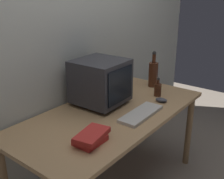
{
  "coord_description": "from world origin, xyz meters",
  "views": [
    {
      "loc": [
        -1.53,
        -1.19,
        1.64
      ],
      "look_at": [
        0.0,
        0.0,
        0.93
      ],
      "focal_mm": 44.01,
      "sensor_mm": 36.0,
      "label": 1
    }
  ],
  "objects_px": {
    "keyboard": "(141,114)",
    "mug": "(127,82)",
    "crt_monitor": "(100,82)",
    "computer_mouse": "(161,100)",
    "bottle_tall": "(153,73)",
    "bottle_short": "(158,89)",
    "book_stack": "(91,137)"
  },
  "relations": [
    {
      "from": "keyboard",
      "to": "book_stack",
      "type": "bearing_deg",
      "value": 174.73
    },
    {
      "from": "mug",
      "to": "computer_mouse",
      "type": "bearing_deg",
      "value": -107.93
    },
    {
      "from": "bottle_tall",
      "to": "bottle_short",
      "type": "distance_m",
      "value": 0.26
    },
    {
      "from": "book_stack",
      "to": "mug",
      "type": "relative_size",
      "value": 2.17
    },
    {
      "from": "keyboard",
      "to": "bottle_short",
      "type": "distance_m",
      "value": 0.44
    },
    {
      "from": "computer_mouse",
      "to": "bottle_tall",
      "type": "xyz_separation_m",
      "value": [
        0.3,
        0.26,
        0.11
      ]
    },
    {
      "from": "keyboard",
      "to": "computer_mouse",
      "type": "height_order",
      "value": "computer_mouse"
    },
    {
      "from": "computer_mouse",
      "to": "bottle_tall",
      "type": "bearing_deg",
      "value": 30.66
    },
    {
      "from": "mug",
      "to": "bottle_tall",
      "type": "bearing_deg",
      "value": -51.67
    },
    {
      "from": "computer_mouse",
      "to": "bottle_short",
      "type": "relative_size",
      "value": 0.59
    },
    {
      "from": "keyboard",
      "to": "computer_mouse",
      "type": "bearing_deg",
      "value": -0.68
    },
    {
      "from": "crt_monitor",
      "to": "book_stack",
      "type": "xyz_separation_m",
      "value": [
        -0.5,
        -0.34,
        -0.16
      ]
    },
    {
      "from": "crt_monitor",
      "to": "mug",
      "type": "height_order",
      "value": "crt_monitor"
    },
    {
      "from": "computer_mouse",
      "to": "bottle_tall",
      "type": "height_order",
      "value": "bottle_tall"
    },
    {
      "from": "computer_mouse",
      "to": "bottle_short",
      "type": "distance_m",
      "value": 0.15
    },
    {
      "from": "bottle_tall",
      "to": "bottle_short",
      "type": "bearing_deg",
      "value": -140.45
    },
    {
      "from": "keyboard",
      "to": "bottle_short",
      "type": "bearing_deg",
      "value": 11.71
    },
    {
      "from": "bottle_short",
      "to": "crt_monitor",
      "type": "bearing_deg",
      "value": 148.11
    },
    {
      "from": "crt_monitor",
      "to": "mug",
      "type": "xyz_separation_m",
      "value": [
        0.49,
        0.08,
        -0.15
      ]
    },
    {
      "from": "keyboard",
      "to": "mug",
      "type": "distance_m",
      "value": 0.65
    },
    {
      "from": "crt_monitor",
      "to": "bottle_tall",
      "type": "height_order",
      "value": "crt_monitor"
    },
    {
      "from": "bottle_short",
      "to": "book_stack",
      "type": "distance_m",
      "value": 0.95
    },
    {
      "from": "crt_monitor",
      "to": "book_stack",
      "type": "height_order",
      "value": "crt_monitor"
    },
    {
      "from": "keyboard",
      "to": "mug",
      "type": "xyz_separation_m",
      "value": [
        0.47,
        0.46,
        0.03
      ]
    },
    {
      "from": "bottle_tall",
      "to": "keyboard",
      "type": "bearing_deg",
      "value": -157.31
    },
    {
      "from": "keyboard",
      "to": "mug",
      "type": "relative_size",
      "value": 3.5
    },
    {
      "from": "crt_monitor",
      "to": "keyboard",
      "type": "bearing_deg",
      "value": -86.89
    },
    {
      "from": "mug",
      "to": "crt_monitor",
      "type": "bearing_deg",
      "value": -170.71
    },
    {
      "from": "computer_mouse",
      "to": "mug",
      "type": "bearing_deg",
      "value": 62.31
    },
    {
      "from": "keyboard",
      "to": "book_stack",
      "type": "distance_m",
      "value": 0.52
    },
    {
      "from": "bottle_tall",
      "to": "mug",
      "type": "bearing_deg",
      "value": 128.33
    },
    {
      "from": "keyboard",
      "to": "bottle_tall",
      "type": "bearing_deg",
      "value": 21.41
    }
  ]
}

